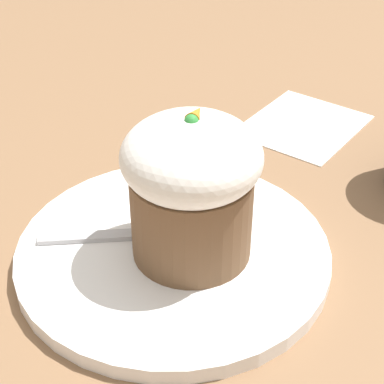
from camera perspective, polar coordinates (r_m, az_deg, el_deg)
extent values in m
plane|color=#846042|center=(0.47, -1.67, -5.98)|extent=(4.00, 4.00, 0.00)
cylinder|color=white|center=(0.47, -1.68, -5.41)|extent=(0.23, 0.23, 0.01)
cylinder|color=brown|center=(0.44, 0.00, -1.91)|extent=(0.08, 0.08, 0.06)
ellipsoid|color=white|center=(0.42, 0.00, 3.24)|extent=(0.09, 0.09, 0.05)
cone|color=orange|center=(0.41, 0.37, 6.97)|extent=(0.02, 0.01, 0.01)
sphere|color=green|center=(0.40, -0.03, 6.33)|extent=(0.01, 0.01, 0.01)
cube|color=#B7B7BC|center=(0.47, -8.73, -3.94)|extent=(0.04, 0.08, 0.00)
ellipsoid|color=#B7B7BC|center=(0.47, -2.40, -3.51)|extent=(0.04, 0.05, 0.01)
cube|color=white|center=(0.65, 9.85, 5.92)|extent=(0.14, 0.13, 0.00)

